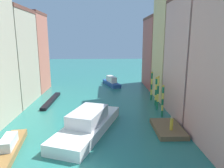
# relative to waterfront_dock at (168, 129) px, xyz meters

# --- Properties ---
(ground_plane) EXTENTS (154.00, 154.00, 0.00)m
(ground_plane) POSITION_rel_waterfront_dock_xyz_m (-8.90, 16.32, -0.27)
(ground_plane) COLOR #28756B
(building_left_2) EXTENTS (6.73, 9.26, 15.48)m
(building_left_2) POSITION_rel_waterfront_dock_xyz_m (-22.99, 12.11, 7.48)
(building_left_2) COLOR #BCB299
(building_left_2) RESTS_ON ground
(building_left_3) EXTENTS (6.73, 7.51, 15.80)m
(building_left_3) POSITION_rel_waterfront_dock_xyz_m (-22.99, 20.60, 7.64)
(building_left_3) COLOR #C6705B
(building_left_3) RESTS_ON ground
(building_right_1) EXTENTS (6.73, 9.43, 16.16)m
(building_right_1) POSITION_rel_waterfront_dock_xyz_m (5.20, 5.25, 7.82)
(building_right_1) COLOR tan
(building_right_1) RESTS_ON ground
(building_right_2) EXTENTS (6.73, 8.08, 19.03)m
(building_right_2) POSITION_rel_waterfront_dock_xyz_m (5.20, 14.26, 9.26)
(building_right_2) COLOR #DBB77A
(building_right_2) RESTS_ON ground
(building_right_3) EXTENTS (6.73, 10.24, 15.37)m
(building_right_3) POSITION_rel_waterfront_dock_xyz_m (5.20, 23.73, 7.43)
(building_right_3) COLOR #B25147
(building_right_3) RESTS_ON ground
(waterfront_dock) EXTENTS (3.19, 5.33, 0.54)m
(waterfront_dock) POSITION_rel_waterfront_dock_xyz_m (0.00, 0.00, 0.00)
(waterfront_dock) COLOR brown
(waterfront_dock) RESTS_ON ground
(person_on_dock) EXTENTS (0.36, 0.36, 1.60)m
(person_on_dock) POSITION_rel_waterfront_dock_xyz_m (0.08, -0.94, 1.01)
(person_on_dock) COLOR gold
(person_on_dock) RESTS_ON waterfront_dock
(mooring_pole_0) EXTENTS (0.33, 0.33, 4.50)m
(mooring_pole_0) POSITION_rel_waterfront_dock_xyz_m (0.56, 4.67, 2.03)
(mooring_pole_0) COLOR #197247
(mooring_pole_0) RESTS_ON ground
(mooring_pole_1) EXTENTS (0.32, 0.32, 5.25)m
(mooring_pole_1) POSITION_rel_waterfront_dock_xyz_m (0.63, 7.62, 2.40)
(mooring_pole_1) COLOR #197247
(mooring_pole_1) RESTS_ON ground
(mooring_pole_2) EXTENTS (0.37, 0.37, 4.72)m
(mooring_pole_2) POSITION_rel_waterfront_dock_xyz_m (0.87, 9.70, 2.15)
(mooring_pole_2) COLOR #197247
(mooring_pole_2) RESTS_ON ground
(mooring_pole_3) EXTENTS (0.33, 0.33, 5.10)m
(mooring_pole_3) POSITION_rel_waterfront_dock_xyz_m (0.80, 12.71, 2.33)
(mooring_pole_3) COLOR #197247
(mooring_pole_3) RESTS_ON ground
(vaporetto_white) EXTENTS (7.85, 13.13, 2.64)m
(vaporetto_white) POSITION_rel_waterfront_dock_xyz_m (-9.35, 0.13, 0.71)
(vaporetto_white) COLOR white
(vaporetto_white) RESTS_ON ground
(gondola_black) EXTENTS (1.10, 9.59, 0.47)m
(gondola_black) POSITION_rel_waterfront_dock_xyz_m (-16.65, 12.17, -0.04)
(gondola_black) COLOR black
(gondola_black) RESTS_ON ground
(motorboat_0) EXTENTS (2.71, 7.83, 1.60)m
(motorboat_0) POSITION_rel_waterfront_dock_xyz_m (-16.49, -4.33, 0.26)
(motorboat_0) COLOR olive
(motorboat_0) RESTS_ON ground
(motorboat_1) EXTENTS (4.18, 7.91, 2.10)m
(motorboat_1) POSITION_rel_waterfront_dock_xyz_m (-5.85, 25.24, 0.51)
(motorboat_1) COLOR #234C93
(motorboat_1) RESTS_ON ground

